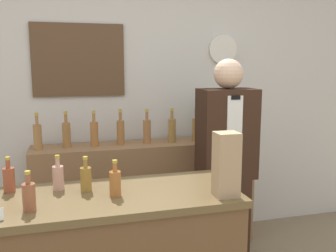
{
  "coord_description": "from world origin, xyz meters",
  "views": [
    {
      "loc": [
        -0.53,
        -1.37,
        1.64
      ],
      "look_at": [
        0.17,
        1.15,
        1.2
      ],
      "focal_mm": 40.0,
      "sensor_mm": 36.0,
      "label": 1
    }
  ],
  "objects": [
    {
      "name": "counter_bottle_0",
      "position": [
        -0.84,
        0.73,
        1.03
      ],
      "size": [
        0.06,
        0.06,
        0.19
      ],
      "color": "brown",
      "rests_on": "display_counter"
    },
    {
      "name": "shelf_bottle_6",
      "position": [
        0.6,
        1.74,
        1.07
      ],
      "size": [
        0.07,
        0.07,
        0.3
      ],
      "color": "olive",
      "rests_on": "back_shelf"
    },
    {
      "name": "back_wall",
      "position": [
        -0.0,
        2.0,
        1.36
      ],
      "size": [
        5.2,
        0.09,
        2.7
      ],
      "color": "silver",
      "rests_on": "ground_plane"
    },
    {
      "name": "shelf_bottle_1",
      "position": [
        -0.52,
        1.77,
        1.07
      ],
      "size": [
        0.07,
        0.07,
        0.3
      ],
      "color": "#986737",
      "rests_on": "back_shelf"
    },
    {
      "name": "tape_dispenser",
      "position": [
        0.29,
        0.39,
        0.97
      ],
      "size": [
        0.09,
        0.06,
        0.07
      ],
      "color": "#1E4799",
      "rests_on": "display_counter"
    },
    {
      "name": "shelf_bottle_3",
      "position": [
        -0.08,
        1.77,
        1.07
      ],
      "size": [
        0.07,
        0.07,
        0.3
      ],
      "color": "#9C6735",
      "rests_on": "back_shelf"
    },
    {
      "name": "shopkeeper",
      "position": [
        0.64,
        1.19,
        0.84
      ],
      "size": [
        0.42,
        0.27,
        1.68
      ],
      "color": "#331E14",
      "rests_on": "ground_plane"
    },
    {
      "name": "counter_bottle_2",
      "position": [
        -0.58,
        0.7,
        1.03
      ],
      "size": [
        0.06,
        0.06,
        0.19
      ],
      "color": "tan",
      "rests_on": "display_counter"
    },
    {
      "name": "potted_plant",
      "position": [
        0.82,
        1.78,
        1.14
      ],
      "size": [
        0.27,
        0.27,
        0.34
      ],
      "color": "#9E998E",
      "rests_on": "back_shelf"
    },
    {
      "name": "paper_bag",
      "position": [
        0.27,
        0.36,
        1.12
      ],
      "size": [
        0.12,
        0.11,
        0.34
      ],
      "color": "tan",
      "rests_on": "display_counter"
    },
    {
      "name": "counter_bottle_3",
      "position": [
        -0.43,
        0.63,
        1.03
      ],
      "size": [
        0.06,
        0.06,
        0.19
      ],
      "color": "olive",
      "rests_on": "display_counter"
    },
    {
      "name": "shelf_bottle_5",
      "position": [
        0.37,
        1.74,
        1.07
      ],
      "size": [
        0.07,
        0.07,
        0.3
      ],
      "color": "olive",
      "rests_on": "back_shelf"
    },
    {
      "name": "shelf_bottle_4",
      "position": [
        0.15,
        1.74,
        1.07
      ],
      "size": [
        0.07,
        0.07,
        0.3
      ],
      "color": "#9D673D",
      "rests_on": "back_shelf"
    },
    {
      "name": "shelf_bottle_0",
      "position": [
        -0.75,
        1.74,
        1.07
      ],
      "size": [
        0.07,
        0.07,
        0.3
      ],
      "color": "#A16E3F",
      "rests_on": "back_shelf"
    },
    {
      "name": "shelf_bottle_2",
      "position": [
        -0.3,
        1.75,
        1.07
      ],
      "size": [
        0.07,
        0.07,
        0.3
      ],
      "color": "#A46835",
      "rests_on": "back_shelf"
    },
    {
      "name": "counter_bottle_4",
      "position": [
        -0.29,
        0.52,
        1.03
      ],
      "size": [
        0.06,
        0.06,
        0.19
      ],
      "color": "#A5622E",
      "rests_on": "display_counter"
    },
    {
      "name": "counter_bottle_1",
      "position": [
        -0.71,
        0.42,
        1.03
      ],
      "size": [
        0.06,
        0.06,
        0.19
      ],
      "color": "brown",
      "rests_on": "display_counter"
    },
    {
      "name": "back_shelf",
      "position": [
        0.14,
        1.76,
        0.48
      ],
      "size": [
        1.94,
        0.37,
        0.95
      ],
      "color": "#8E6642",
      "rests_on": "ground_plane"
    }
  ]
}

